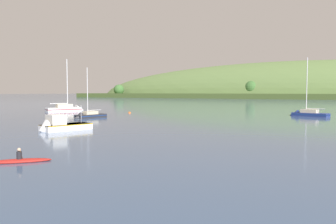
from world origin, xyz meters
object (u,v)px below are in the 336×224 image
canoe_with_paddler (19,161)px  mooring_buoy_foreground (130,113)px  fishing_boat_moored (60,127)px  sailboat_far_left (68,110)px  sailboat_near_mooring (88,117)px  sailboat_outer_reach (306,115)px

canoe_with_paddler → mooring_buoy_foreground: 49.42m
fishing_boat_moored → mooring_buoy_foreground: (-12.08, 30.04, -0.40)m
sailboat_far_left → canoe_with_paddler: 57.36m
sailboat_near_mooring → canoe_with_paddler: bearing=45.1°
sailboat_near_mooring → canoe_with_paddler: 36.65m
sailboat_far_left → canoe_with_paddler: (39.28, -41.80, -0.24)m
sailboat_near_mooring → mooring_buoy_foreground: size_ratio=15.03×
sailboat_outer_reach → fishing_boat_moored: sailboat_outer_reach is taller
mooring_buoy_foreground → canoe_with_paddler: bearing=-62.0°
fishing_boat_moored → mooring_buoy_foreground: fishing_boat_moored is taller
sailboat_far_left → mooring_buoy_foreground: bearing=-56.8°
sailboat_near_mooring → canoe_with_paddler: sailboat_near_mooring is taller
fishing_boat_moored → canoe_with_paddler: bearing=55.1°
fishing_boat_moored → canoe_with_paddler: fishing_boat_moored is taller
mooring_buoy_foreground → sailboat_outer_reach: bearing=14.0°
sailboat_far_left → fishing_boat_moored: 39.85m
sailboat_outer_reach → canoe_with_paddler: size_ratio=3.54×
sailboat_outer_reach → fishing_boat_moored: size_ratio=1.83×
sailboat_far_left → fishing_boat_moored: size_ratio=2.05×
fishing_boat_moored → canoe_with_paddler: size_ratio=1.94×
sailboat_near_mooring → sailboat_far_left: size_ratio=0.72×
sailboat_outer_reach → canoe_with_paddler: 53.08m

